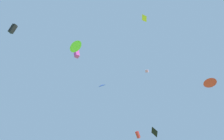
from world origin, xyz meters
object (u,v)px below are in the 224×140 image
at_px(kite_lime_delta, 75,46).
at_px(kite_red_box, 138,135).
at_px(kite_pink_box, 147,71).
at_px(kite_black_diamond, 155,132).
at_px(kite_red_delta, 210,82).
at_px(kite_black_box, 13,29).
at_px(kite_magenta_box, 77,53).
at_px(kite_yellow_diamond, 145,18).
at_px(kite_blue_delta, 102,85).

bearing_deg(kite_lime_delta, kite_red_box, 62.19).
xyz_separation_m(kite_pink_box, kite_black_diamond, (-0.33, -2.34, -12.86)).
height_order(kite_red_delta, kite_black_box, kite_black_box).
relative_size(kite_magenta_box, kite_black_box, 1.10).
bearing_deg(kite_black_diamond, kite_yellow_diamond, -104.59).
relative_size(kite_red_box, kite_black_diamond, 0.91).
relative_size(kite_blue_delta, kite_red_delta, 1.56).
xyz_separation_m(kite_black_box, kite_yellow_diamond, (17.32, -2.06, 0.69)).
height_order(kite_pink_box, kite_yellow_diamond, kite_pink_box).
height_order(kite_red_box, kite_black_diamond, kite_black_diamond).
distance_m(kite_blue_delta, kite_black_diamond, 11.87).
relative_size(kite_pink_box, kite_black_diamond, 1.23).
xyz_separation_m(kite_red_delta, kite_black_box, (-20.87, 6.16, 10.20)).
xyz_separation_m(kite_lime_delta, kite_black_box, (-9.33, 4.34, 5.66)).
distance_m(kite_red_delta, kite_yellow_diamond, 12.17).
height_order(kite_black_box, kite_red_box, kite_black_box).
bearing_deg(kite_black_diamond, kite_lime_delta, -125.38).
relative_size(kite_yellow_diamond, kite_black_diamond, 0.63).
height_order(kite_magenta_box, kite_black_diamond, kite_magenta_box).
bearing_deg(kite_magenta_box, kite_red_box, 44.57).
bearing_deg(kite_black_box, kite_red_delta, -16.44).
distance_m(kite_red_box, kite_black_diamond, 2.91).
height_order(kite_magenta_box, kite_yellow_diamond, kite_yellow_diamond).
relative_size(kite_blue_delta, kite_red_box, 1.64).
relative_size(kite_magenta_box, kite_yellow_diamond, 1.91).
relative_size(kite_black_box, kite_pink_box, 0.89).
distance_m(kite_red_delta, kite_black_diamond, 18.26).
bearing_deg(kite_yellow_diamond, kite_lime_delta, -164.05).
xyz_separation_m(kite_yellow_diamond, kite_black_diamond, (3.68, 14.15, -11.58)).
height_order(kite_magenta_box, kite_black_box, kite_black_box).
bearing_deg(kite_black_box, kite_lime_delta, -24.95).
distance_m(kite_black_box, kite_black_diamond, 26.56).
bearing_deg(kite_black_box, kite_magenta_box, 17.68).
relative_size(kite_lime_delta, kite_red_box, 1.40).
bearing_deg(kite_lime_delta, kite_yellow_diamond, 15.95).
bearing_deg(kite_lime_delta, kite_red_delta, -8.94).
bearing_deg(kite_magenta_box, kite_lime_delta, -81.46).
bearing_deg(kite_black_box, kite_black_diamond, 29.93).
xyz_separation_m(kite_lime_delta, kite_black_diamond, (11.67, 16.43, -5.22)).
relative_size(kite_black_box, kite_black_diamond, 1.10).
distance_m(kite_red_delta, kite_magenta_box, 17.47).
distance_m(kite_lime_delta, kite_red_box, 19.67).
distance_m(kite_red_delta, kite_red_box, 18.73).
distance_m(kite_blue_delta, kite_red_box, 10.21).
distance_m(kite_magenta_box, kite_black_box, 8.89).
height_order(kite_red_box, kite_yellow_diamond, kite_yellow_diamond).
bearing_deg(kite_blue_delta, kite_black_diamond, 23.12).
relative_size(kite_red_box, kite_yellow_diamond, 1.44).
distance_m(kite_red_box, kite_yellow_diamond, 18.74).
distance_m(kite_pink_box, kite_yellow_diamond, 17.02).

